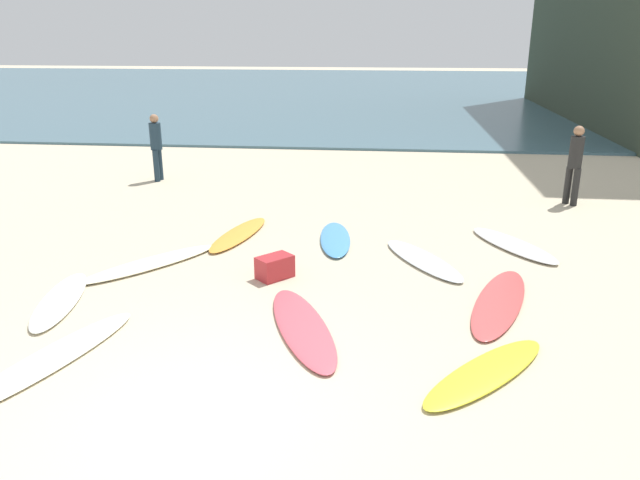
% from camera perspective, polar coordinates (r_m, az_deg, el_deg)
% --- Properties ---
extents(ground_plane, '(120.00, 120.00, 0.00)m').
position_cam_1_polar(ground_plane, '(6.26, -11.57, -15.74)').
color(ground_plane, beige).
extents(ocean_water, '(120.00, 40.00, 0.08)m').
position_cam_1_polar(ocean_water, '(39.08, 3.67, 13.72)').
color(ocean_water, '#426675').
rests_on(ocean_water, ground_plane).
extents(surfboard_0, '(1.39, 2.40, 0.07)m').
position_cam_1_polar(surfboard_0, '(7.68, -1.63, -8.08)').
color(surfboard_0, '#D54F5C').
rests_on(surfboard_0, ground_plane).
extents(surfboard_1, '(1.30, 2.60, 0.06)m').
position_cam_1_polar(surfboard_1, '(7.63, -23.77, -10.06)').
color(surfboard_1, '#EDE9CD').
rests_on(surfboard_1, ground_plane).
extents(surfboard_2, '(1.76, 1.90, 0.07)m').
position_cam_1_polar(surfboard_2, '(6.97, 15.18, -11.80)').
color(surfboard_2, yellow).
rests_on(surfboard_2, ground_plane).
extents(surfboard_3, '(1.49, 2.07, 0.08)m').
position_cam_1_polar(surfboard_3, '(9.97, 9.56, -1.83)').
color(surfboard_3, white).
rests_on(surfboard_3, ground_plane).
extents(surfboard_4, '(0.73, 1.99, 0.08)m').
position_cam_1_polar(surfboard_4, '(10.81, 1.42, 0.11)').
color(surfboard_4, '#4A96DA').
rests_on(surfboard_4, ground_plane).
extents(surfboard_5, '(1.90, 2.20, 0.08)m').
position_cam_1_polar(surfboard_5, '(10.05, -15.50, -2.10)').
color(surfboard_5, '#F8EFC8').
rests_on(surfboard_5, ground_plane).
extents(surfboard_6, '(0.92, 2.17, 0.08)m').
position_cam_1_polar(surfboard_6, '(11.16, -7.56, 0.55)').
color(surfboard_6, gold).
rests_on(surfboard_6, ground_plane).
extents(surfboard_7, '(0.89, 2.03, 0.08)m').
position_cam_1_polar(surfboard_7, '(9.11, -23.04, -5.18)').
color(surfboard_7, white).
rests_on(surfboard_7, ground_plane).
extents(surfboard_8, '(1.34, 2.53, 0.07)m').
position_cam_1_polar(surfboard_8, '(8.70, 16.33, -5.55)').
color(surfboard_8, '#D74F4E').
rests_on(surfboard_8, ground_plane).
extents(surfboard_9, '(1.52, 2.08, 0.09)m').
position_cam_1_polar(surfboard_9, '(11.01, 17.53, -0.43)').
color(surfboard_9, silver).
rests_on(surfboard_9, ground_plane).
extents(beachgoer_mid, '(0.30, 0.34, 1.63)m').
position_cam_1_polar(beachgoer_mid, '(15.62, -14.99, 8.59)').
color(beachgoer_mid, '#1E3342').
rests_on(beachgoer_mid, ground_plane).
extents(beachgoer_far, '(0.39, 0.39, 1.67)m').
position_cam_1_polar(beachgoer_far, '(13.98, 22.62, 6.76)').
color(beachgoer_far, black).
rests_on(beachgoer_far, ground_plane).
extents(beach_cooler, '(0.60, 0.60, 0.34)m').
position_cam_1_polar(beach_cooler, '(9.19, -4.23, -2.53)').
color(beach_cooler, '#B2282D').
rests_on(beach_cooler, ground_plane).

